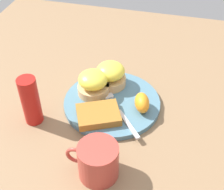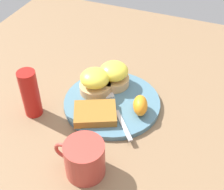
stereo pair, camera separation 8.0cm
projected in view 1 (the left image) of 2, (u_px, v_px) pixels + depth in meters
name	position (u px, v px, depth m)	size (l,w,h in m)	color
ground_plane	(112.00, 105.00, 0.82)	(1.10, 1.10, 0.00)	#846647
plate	(112.00, 103.00, 0.82)	(0.25, 0.25, 0.01)	slate
sandwich_benedict_left	(111.00, 75.00, 0.84)	(0.08, 0.08, 0.07)	tan
sandwich_benedict_right	(93.00, 83.00, 0.81)	(0.08, 0.08, 0.07)	tan
hashbrown_patty	(98.00, 115.00, 0.76)	(0.10, 0.08, 0.02)	#996425
orange_wedge	(142.00, 103.00, 0.77)	(0.06, 0.04, 0.04)	orange
fork	(117.00, 109.00, 0.79)	(0.14, 0.16, 0.00)	silver
cup	(98.00, 161.00, 0.63)	(0.11, 0.08, 0.08)	#B23D33
condiment_bottle	(30.00, 101.00, 0.74)	(0.04, 0.04, 0.13)	#B21914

